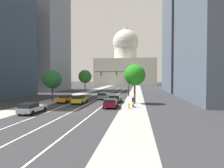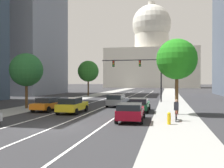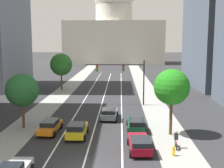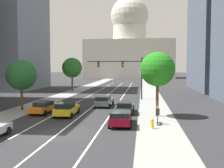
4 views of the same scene
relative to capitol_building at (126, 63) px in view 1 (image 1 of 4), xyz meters
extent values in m
plane|color=#2B2B2D|center=(0.00, -72.56, -15.60)|extent=(400.00, 400.00, 0.00)
cube|color=gray|center=(-8.39, -77.56, -15.59)|extent=(3.97, 130.00, 0.01)
cube|color=gray|center=(8.39, -77.56, -15.59)|extent=(3.97, 130.00, 0.01)
cube|color=white|center=(-3.20, -87.56, -15.59)|extent=(0.16, 90.00, 0.01)
cube|color=white|center=(0.00, -87.56, -15.59)|extent=(0.16, 90.00, 0.01)
cube|color=white|center=(3.20, -87.56, -15.59)|extent=(0.16, 90.00, 0.01)
cube|color=gray|center=(-29.52, -71.18, 3.22)|extent=(21.09, 19.21, 37.63)
cube|color=#4C5666|center=(27.20, -68.51, 13.48)|extent=(16.45, 22.58, 58.16)
cube|color=beige|center=(0.00, 0.00, -6.35)|extent=(43.06, 22.27, 18.50)
cylinder|color=beige|center=(0.00, 0.00, 6.51)|extent=(16.26, 16.26, 7.20)
sphere|color=beige|center=(0.00, 0.00, 15.24)|extent=(18.66, 18.66, 18.66)
cylinder|color=beige|center=(0.00, 0.00, 23.63)|extent=(3.36, 3.36, 4.66)
cube|color=maroon|center=(4.80, -108.71, -14.93)|extent=(2.06, 4.83, 0.70)
cube|color=black|center=(4.85, -109.76, -14.35)|extent=(1.82, 2.57, 0.45)
cylinder|color=black|center=(3.80, -107.13, -15.28)|extent=(0.25, 0.65, 0.64)
cylinder|color=black|center=(5.68, -107.06, -15.28)|extent=(0.25, 0.65, 0.64)
cylinder|color=black|center=(3.93, -110.37, -15.28)|extent=(0.25, 0.65, 0.64)
cylinder|color=black|center=(5.80, -110.29, -15.28)|extent=(0.25, 0.65, 0.64)
cube|color=orange|center=(-4.80, -103.45, -14.98)|extent=(1.94, 4.85, 0.59)
cube|color=black|center=(-4.81, -103.49, -14.43)|extent=(1.70, 2.67, 0.51)
cylinder|color=black|center=(-5.59, -101.78, -15.28)|extent=(0.25, 0.65, 0.64)
cylinder|color=black|center=(-3.87, -101.86, -15.28)|extent=(0.25, 0.65, 0.64)
cylinder|color=black|center=(-5.74, -105.03, -15.28)|extent=(0.25, 0.65, 0.64)
cylinder|color=black|center=(-4.02, -105.11, -15.28)|extent=(0.25, 0.65, 0.64)
cube|color=yellow|center=(-1.60, -104.72, -14.93)|extent=(1.87, 4.58, 0.68)
cube|color=black|center=(-1.60, -105.38, -14.32)|extent=(1.72, 2.23, 0.54)
cylinder|color=black|center=(-2.54, -103.17, -15.28)|extent=(0.22, 0.64, 0.64)
cylinder|color=black|center=(-0.67, -103.16, -15.28)|extent=(0.22, 0.64, 0.64)
cylinder|color=black|center=(-2.53, -106.28, -15.28)|extent=(0.22, 0.64, 0.64)
cylinder|color=black|center=(-0.67, -106.27, -15.28)|extent=(0.22, 0.64, 0.64)
cube|color=#14512D|center=(4.80, -101.95, -14.99)|extent=(1.86, 4.76, 0.58)
cube|color=black|center=(4.82, -102.98, -14.43)|extent=(1.69, 2.63, 0.53)
cylinder|color=black|center=(3.88, -100.35, -15.28)|extent=(0.23, 0.64, 0.64)
cylinder|color=black|center=(5.69, -100.33, -15.28)|extent=(0.23, 0.64, 0.64)
cylinder|color=black|center=(3.92, -103.57, -15.28)|extent=(0.23, 0.64, 0.64)
cylinder|color=black|center=(5.73, -103.55, -15.28)|extent=(0.23, 0.64, 0.64)
cube|color=slate|center=(1.60, -97.38, -14.94)|extent=(2.11, 4.66, 0.68)
cube|color=black|center=(1.56, -98.36, -14.33)|extent=(1.85, 2.47, 0.54)
cylinder|color=black|center=(0.73, -95.78, -15.28)|extent=(0.25, 0.65, 0.64)
cylinder|color=black|center=(2.62, -95.87, -15.28)|extent=(0.25, 0.65, 0.64)
cylinder|color=black|center=(0.58, -98.89, -15.28)|extent=(0.25, 0.65, 0.64)
cylinder|color=black|center=(2.47, -98.98, -15.28)|extent=(0.25, 0.65, 0.64)
cube|color=#B2B5BA|center=(-4.80, -115.06, -14.98)|extent=(1.81, 4.74, 0.58)
cube|color=black|center=(-4.79, -116.04, -14.43)|extent=(1.64, 2.43, 0.54)
cylinder|color=black|center=(-5.70, -113.46, -15.28)|extent=(0.23, 0.64, 0.64)
cylinder|color=black|center=(-3.94, -113.44, -15.28)|extent=(0.23, 0.64, 0.64)
cylinder|color=black|center=(-5.67, -116.67, -15.28)|extent=(0.23, 0.64, 0.64)
cylinder|color=black|center=(-3.91, -116.65, -15.28)|extent=(0.23, 0.64, 0.64)
cylinder|color=black|center=(6.71, -88.84, -12.04)|extent=(0.20, 0.20, 7.12)
cylinder|color=black|center=(2.08, -88.84, -9.16)|extent=(9.25, 0.14, 0.14)
cube|color=black|center=(3.47, -88.84, -9.71)|extent=(0.32, 0.28, 0.96)
sphere|color=red|center=(3.47, -88.99, -9.41)|extent=(0.20, 0.20, 0.20)
sphere|color=orange|center=(3.47, -88.99, -9.71)|extent=(0.20, 0.20, 0.20)
sphere|color=green|center=(3.47, -88.99, -10.01)|extent=(0.20, 0.20, 0.20)
cube|color=black|center=(-0.69, -88.84, -9.71)|extent=(0.32, 0.28, 0.96)
sphere|color=red|center=(-0.69, -88.99, -9.41)|extent=(0.20, 0.20, 0.20)
sphere|color=orange|center=(-0.69, -88.99, -9.71)|extent=(0.20, 0.20, 0.20)
sphere|color=green|center=(-0.69, -88.99, -10.01)|extent=(0.20, 0.20, 0.20)
cylinder|color=yellow|center=(7.76, -109.89, -15.25)|extent=(0.26, 0.26, 0.70)
sphere|color=yellow|center=(7.76, -109.89, -14.82)|extent=(0.26, 0.26, 0.26)
cylinder|color=yellow|center=(7.76, -110.05, -15.21)|extent=(0.10, 0.12, 0.10)
cylinder|color=black|center=(8.29, -108.46, -15.27)|extent=(0.10, 0.66, 0.66)
cylinder|color=black|center=(8.38, -107.42, -15.27)|extent=(0.10, 0.66, 0.66)
cube|color=#A51919|center=(8.34, -107.94, -15.05)|extent=(0.14, 1.00, 0.36)
cube|color=#262833|center=(8.33, -107.99, -14.42)|extent=(0.38, 0.31, 0.64)
sphere|color=tan|center=(8.34, -107.92, -13.99)|extent=(0.22, 0.22, 0.22)
cylinder|color=#51381E|center=(-8.39, -101.67, -14.03)|extent=(0.32, 0.32, 3.14)
sphere|color=#235D2B|center=(-8.39, -101.67, -11.11)|extent=(3.84, 3.84, 3.84)
cylinder|color=#51381E|center=(8.50, -103.79, -13.64)|extent=(0.32, 0.32, 3.91)
sphere|color=#207A19|center=(8.50, -103.79, -10.33)|extent=(3.86, 3.86, 3.86)
cylinder|color=#51381E|center=(-9.18, -74.71, -13.74)|extent=(0.32, 0.32, 3.72)
sphere|color=#296922|center=(-9.18, -74.71, -10.29)|extent=(4.55, 4.55, 4.55)
camera|label=1|loc=(9.10, -138.44, -10.97)|focal=30.28mm
camera|label=2|loc=(7.64, -129.56, -12.41)|focal=42.33mm
camera|label=3|loc=(3.00, -135.28, -5.42)|focal=47.60mm
camera|label=4|loc=(6.91, -133.51, -10.08)|focal=42.44mm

